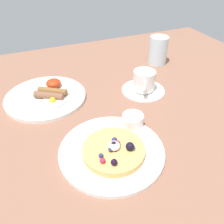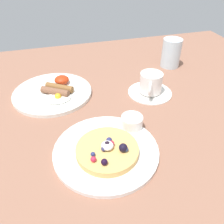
# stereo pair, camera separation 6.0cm
# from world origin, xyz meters

# --- Properties ---
(ground_plane) EXTENTS (1.53, 1.23, 0.03)m
(ground_plane) POSITION_xyz_m (0.00, 0.00, -0.01)
(ground_plane) COLOR #8D5F4B
(pancake_plate) EXTENTS (0.25, 0.25, 0.01)m
(pancake_plate) POSITION_xyz_m (0.00, -0.09, 0.01)
(pancake_plate) COLOR white
(pancake_plate) RESTS_ON ground_plane
(pancake_with_berries) EXTENTS (0.14, 0.14, 0.04)m
(pancake_with_berries) POSITION_xyz_m (0.00, -0.10, 0.02)
(pancake_with_berries) COLOR #E5AF5F
(pancake_with_berries) RESTS_ON pancake_plate
(syrup_ramekin) EXTENTS (0.06, 0.06, 0.03)m
(syrup_ramekin) POSITION_xyz_m (0.08, -0.03, 0.03)
(syrup_ramekin) COLOR white
(syrup_ramekin) RESTS_ON pancake_plate
(breakfast_plate) EXTENTS (0.25, 0.25, 0.01)m
(breakfast_plate) POSITION_xyz_m (-0.10, 0.20, 0.01)
(breakfast_plate) COLOR white
(breakfast_plate) RESTS_ON ground_plane
(fried_breakfast) EXTENTS (0.10, 0.15, 0.03)m
(fried_breakfast) POSITION_xyz_m (-0.08, 0.20, 0.02)
(fried_breakfast) COLOR brown
(fried_breakfast) RESTS_ON breakfast_plate
(coffee_saucer) EXTENTS (0.14, 0.14, 0.01)m
(coffee_saucer) POSITION_xyz_m (0.20, 0.13, 0.00)
(coffee_saucer) COLOR white
(coffee_saucer) RESTS_ON ground_plane
(coffee_cup) EXTENTS (0.07, 0.10, 0.06)m
(coffee_cup) POSITION_xyz_m (0.20, 0.12, 0.04)
(coffee_cup) COLOR white
(coffee_cup) RESTS_ON coffee_saucer
(water_glass) EXTENTS (0.07, 0.07, 0.11)m
(water_glass) POSITION_xyz_m (0.35, 0.29, 0.05)
(water_glass) COLOR silver
(water_glass) RESTS_ON ground_plane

